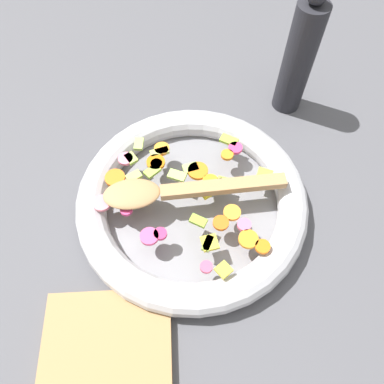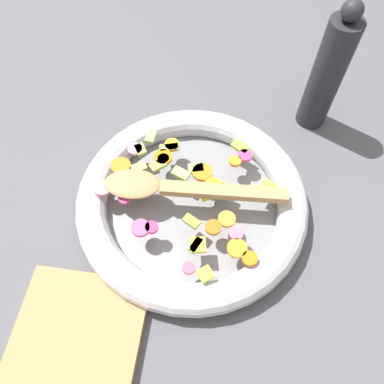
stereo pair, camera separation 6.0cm
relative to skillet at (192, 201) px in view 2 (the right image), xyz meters
name	(u,v)px [view 2 (the right image)]	position (x,y,z in m)	size (l,w,h in m)	color
ground_plane	(192,207)	(0.00, 0.00, -0.02)	(4.00, 4.00, 0.00)	#4C4C51
skillet	(192,201)	(0.00, 0.00, 0.00)	(0.39, 0.39, 0.05)	slate
chopped_vegetables	(185,189)	(0.00, 0.01, 0.03)	(0.26, 0.30, 0.01)	orange
wooden_spoon	(175,187)	(0.00, 0.03, 0.04)	(0.06, 0.29, 0.01)	#A87F51
pepper_mill	(327,74)	(0.23, -0.20, 0.09)	(0.06, 0.06, 0.25)	#232328
cutting_board	(65,380)	(-0.29, 0.13, -0.01)	(0.29, 0.18, 0.02)	#9E7547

